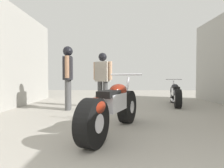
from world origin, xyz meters
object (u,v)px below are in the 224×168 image
at_px(motorcycle_maroon_cruiser, 112,108).
at_px(mechanic_with_helmet, 103,75).
at_px(mechanic_in_blue, 68,72).
at_px(motorcycle_black_naked, 176,94).

bearing_deg(motorcycle_maroon_cruiser, mechanic_with_helmet, 96.91).
xyz_separation_m(motorcycle_maroon_cruiser, mechanic_in_blue, (-1.26, 2.23, 0.65)).
relative_size(motorcycle_maroon_cruiser, mechanic_with_helmet, 1.23).
relative_size(motorcycle_maroon_cruiser, mechanic_in_blue, 1.14).
distance_m(motorcycle_maroon_cruiser, motorcycle_black_naked, 3.70).
bearing_deg(mechanic_with_helmet, motorcycle_black_naked, 9.72).
height_order(mechanic_in_blue, mechanic_with_helmet, mechanic_in_blue).
distance_m(motorcycle_maroon_cruiser, mechanic_with_helmet, 2.78).
height_order(motorcycle_maroon_cruiser, mechanic_with_helmet, mechanic_with_helmet).
distance_m(mechanic_in_blue, mechanic_with_helmet, 1.05).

